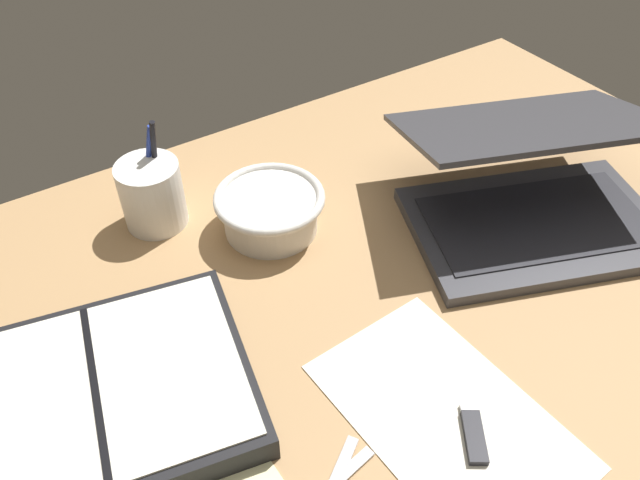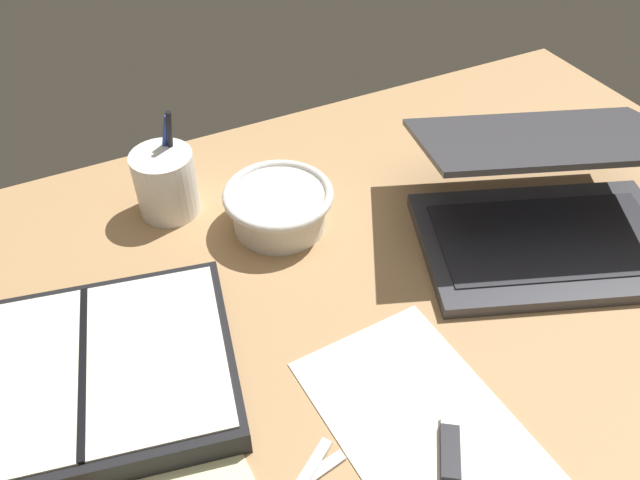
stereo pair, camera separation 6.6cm
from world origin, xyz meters
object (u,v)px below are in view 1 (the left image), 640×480
at_px(bowl, 270,210).
at_px(planner, 99,398).
at_px(laptop, 533,190).
at_px(pen_cup, 152,194).

height_order(bowl, planner, bowl).
height_order(laptop, pen_cup, laptop).
bearing_deg(pen_cup, planner, -123.01).
bearing_deg(laptop, planner, -161.64).
xyz_separation_m(bowl, planner, (-0.30, -0.16, -0.02)).
bearing_deg(pen_cup, laptop, -32.10).
bearing_deg(laptop, bowl, 171.34).
bearing_deg(bowl, planner, -152.36).
relative_size(laptop, bowl, 2.80).
xyz_separation_m(laptop, bowl, (-0.33, 0.18, -0.02)).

